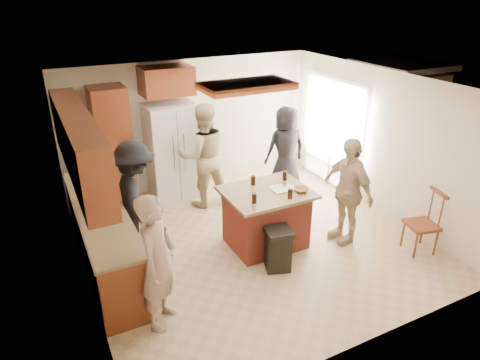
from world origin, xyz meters
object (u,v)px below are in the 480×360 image
trash_bin (278,249)px  person_front_left (158,262)px  person_side_right (347,191)px  kitchen_island (266,217)px  person_behind_left (204,156)px  refrigerator (173,151)px  spindle_chair (423,225)px  person_behind_right (286,148)px  person_counter (136,199)px

trash_bin → person_front_left: bearing=-170.6°
person_side_right → kitchen_island: (-1.18, 0.43, -0.38)m
person_behind_left → refrigerator: 0.72m
person_behind_left → spindle_chair: person_behind_left is taller
kitchen_island → trash_bin: kitchen_island is taller
person_behind_right → kitchen_island: 2.18m
person_behind_right → trash_bin: bearing=60.3°
person_behind_left → person_counter: bearing=40.9°
person_counter → kitchen_island: (1.79, -0.73, -0.41)m
person_counter → spindle_chair: (3.80, -1.96, -0.43)m
person_side_right → trash_bin: size_ratio=2.72×
person_behind_left → person_behind_right: size_ratio=1.15×
person_behind_right → person_front_left: bearing=42.1°
refrigerator → spindle_chair: (2.71, -3.55, -0.45)m
kitchen_island → trash_bin: size_ratio=2.03×
person_behind_left → refrigerator: person_behind_left is taller
person_front_left → person_side_right: bearing=-43.2°
person_front_left → person_behind_left: size_ratio=0.89×
person_counter → trash_bin: (1.63, -1.35, -0.56)m
person_behind_right → kitchen_island: bearing=54.6°
person_behind_left → trash_bin: person_behind_left is taller
trash_bin → person_behind_left: bearing=93.8°
person_behind_left → trash_bin: (0.15, -2.32, -0.64)m
person_side_right → person_counter: (-2.97, 1.16, 0.02)m
refrigerator → person_front_left: bearing=-111.5°
person_side_right → kitchen_island: 1.31m
person_front_left → person_side_right: 3.18m
person_counter → spindle_chair: 4.30m
person_behind_right → spindle_chair: size_ratio=1.67×
person_behind_right → person_counter: size_ratio=0.94×
refrigerator → kitchen_island: refrigerator is taller
person_behind_right → person_side_right: (-0.20, -2.08, 0.03)m
kitchen_island → trash_bin: (-0.16, -0.62, -0.16)m
person_front_left → refrigerator: bearing=16.5°
person_behind_left → refrigerator: size_ratio=1.06×
person_behind_right → person_counter: bearing=20.7°
person_behind_right → trash_bin: (-1.54, -2.27, -0.51)m
refrigerator → trash_bin: bearing=-79.8°
person_front_left → person_counter: size_ratio=0.97×
person_counter → trash_bin: size_ratio=2.80×
person_front_left → spindle_chair: bearing=-56.5°
person_behind_left → kitchen_island: bearing=107.9°
person_side_right → kitchen_island: size_ratio=1.34×
person_behind_left → person_side_right: size_ratio=1.12×
person_front_left → person_side_right: (3.15, 0.49, 0.00)m
refrigerator → spindle_chair: refrigerator is taller
person_counter → person_side_right: bearing=-106.5°
person_side_right → person_behind_right: bearing=172.4°
person_side_right → refrigerator: size_ratio=0.95×
person_behind_right → person_side_right: person_side_right is taller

